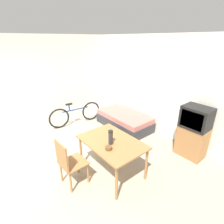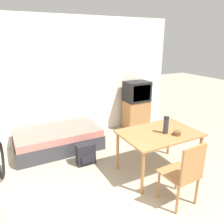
{
  "view_description": "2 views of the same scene",
  "coord_description": "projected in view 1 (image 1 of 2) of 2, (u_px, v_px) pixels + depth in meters",
  "views": [
    {
      "loc": [
        3.13,
        -0.47,
        2.58
      ],
      "look_at": [
        0.15,
        1.97,
        0.96
      ],
      "focal_mm": 28.0,
      "sensor_mm": 36.0,
      "label": 1
    },
    {
      "loc": [
        -1.36,
        -1.23,
        2.21
      ],
      "look_at": [
        0.34,
        2.04,
        0.98
      ],
      "focal_mm": 35.0,
      "sensor_mm": 36.0,
      "label": 2
    }
  ],
  "objects": [
    {
      "name": "bicycle",
      "position": [
        76.0,
        114.0,
        5.62
      ],
      "size": [
        0.22,
        1.72,
        0.73
      ],
      "color": "black",
      "rests_on": "ground_plane"
    },
    {
      "name": "thermos_flask",
      "position": [
        111.0,
        137.0,
        3.24
      ],
      "size": [
        0.09,
        0.09,
        0.29
      ],
      "color": "#2D2D33",
      "rests_on": "dining_table"
    },
    {
      "name": "wooden_chair",
      "position": [
        68.0,
        161.0,
        3.14
      ],
      "size": [
        0.47,
        0.47,
        0.96
      ],
      "color": "#9E6B3D",
      "rests_on": "ground_plane"
    },
    {
      "name": "daybed",
      "position": [
        124.0,
        120.0,
        5.46
      ],
      "size": [
        1.74,
        0.9,
        0.44
      ],
      "color": "#333338",
      "rests_on": "ground_plane"
    },
    {
      "name": "backpack",
      "position": [
        110.0,
        132.0,
        4.8
      ],
      "size": [
        0.34,
        0.21,
        0.4
      ],
      "color": "black",
      "rests_on": "ground_plane"
    },
    {
      "name": "mate_bowl",
      "position": [
        109.0,
        148.0,
        3.12
      ],
      "size": [
        0.12,
        0.12,
        0.06
      ],
      "color": "brown",
      "rests_on": "dining_table"
    },
    {
      "name": "dining_table",
      "position": [
        112.0,
        145.0,
        3.42
      ],
      "size": [
        1.29,
        0.88,
        0.74
      ],
      "color": "#9E6B3D",
      "rests_on": "ground_plane"
    },
    {
      "name": "wall_left",
      "position": [
        61.0,
        81.0,
        5.52
      ],
      "size": [
        0.06,
        4.47,
        2.7
      ],
      "color": "silver",
      "rests_on": "ground_plane"
    },
    {
      "name": "tv",
      "position": [
        193.0,
        132.0,
        3.96
      ],
      "size": [
        0.61,
        0.44,
        1.23
      ],
      "color": "#9E6B3D",
      "rests_on": "ground_plane"
    },
    {
      "name": "wall_back",
      "position": [
        150.0,
        85.0,
        5.03
      ],
      "size": [
        5.21,
        0.06,
        2.7
      ],
      "color": "silver",
      "rests_on": "ground_plane"
    },
    {
      "name": "ground_plane",
      "position": [
        32.0,
        177.0,
        3.51
      ],
      "size": [
        20.0,
        20.0,
        0.0
      ],
      "primitive_type": "plane",
      "color": "#9E937F"
    }
  ]
}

